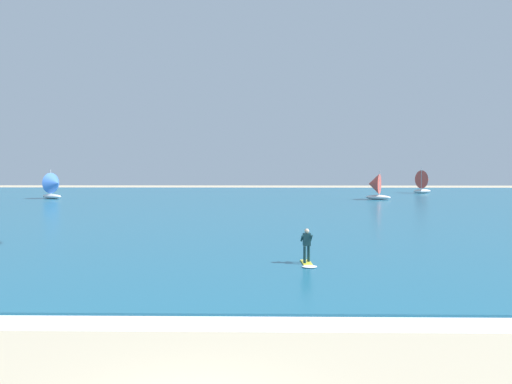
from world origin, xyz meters
name	(u,v)px	position (x,y,z in m)	size (l,w,h in m)	color
ocean	(252,204)	(0.00, 51.57, 0.05)	(160.00, 90.00, 0.10)	#1E607F
shoreline_foam	(220,318)	(0.09, 6.42, 0.01)	(79.18, 2.58, 0.01)	white
kitesurfer	(307,252)	(3.52, 14.44, 0.70)	(0.73, 1.98, 1.67)	yellow
sailboat_far_right	(375,186)	(16.78, 59.35, 1.94)	(3.57, 3.20, 4.02)	white
sailboat_far_left	(54,185)	(-28.20, 60.11, 1.99)	(3.68, 3.28, 4.12)	white
sailboat_leading	(425,181)	(28.86, 75.50, 2.11)	(3.91, 3.49, 4.38)	silver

